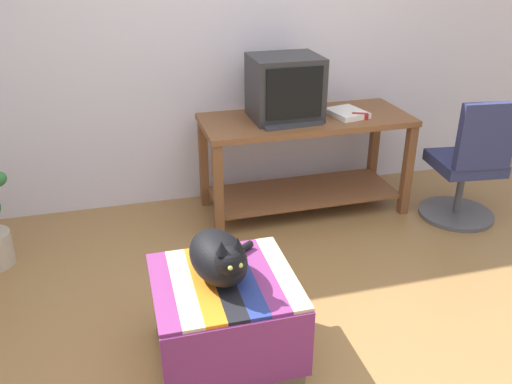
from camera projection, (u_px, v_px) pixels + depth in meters
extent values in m
plane|color=olive|center=(313.00, 377.00, 2.45)|extent=(14.00, 14.00, 0.00)
cube|color=silver|center=(216.00, 20.00, 3.67)|extent=(8.00, 0.10, 2.60)
cube|color=brown|center=(218.00, 193.00, 3.43)|extent=(0.06, 0.06, 0.66)
cube|color=brown|center=(407.00, 171.00, 3.76)|extent=(0.06, 0.06, 0.66)
cube|color=brown|center=(374.00, 146.00, 4.21)|extent=(0.06, 0.06, 0.66)
cube|color=brown|center=(204.00, 163.00, 3.88)|extent=(0.06, 0.06, 0.66)
cube|color=brown|center=(303.00, 192.00, 3.90)|extent=(1.33, 0.51, 0.02)
cube|color=brown|center=(306.00, 120.00, 3.67)|extent=(1.44, 0.60, 0.04)
cube|color=#28282B|center=(284.00, 116.00, 3.64)|extent=(0.32, 0.27, 0.02)
cube|color=#28282B|center=(285.00, 87.00, 3.56)|extent=(0.46, 0.39, 0.42)
cube|color=black|center=(295.00, 94.00, 3.38)|extent=(0.37, 0.01, 0.33)
cube|color=#333338|center=(291.00, 123.00, 3.50)|extent=(0.41, 0.18, 0.02)
cube|color=white|center=(347.00, 113.00, 3.68)|extent=(0.26, 0.30, 0.04)
cube|color=#7A664C|center=(225.00, 320.00, 2.48)|extent=(0.61, 0.56, 0.42)
cube|color=#7A2D6B|center=(240.00, 358.00, 2.20)|extent=(0.64, 0.01, 0.34)
cube|color=#7A2D6B|center=(162.00, 290.00, 2.32)|extent=(0.09, 0.60, 0.02)
cube|color=beige|center=(183.00, 287.00, 2.34)|extent=(0.09, 0.60, 0.02)
cube|color=orange|center=(204.00, 284.00, 2.36)|extent=(0.09, 0.60, 0.02)
cube|color=black|center=(224.00, 281.00, 2.39)|extent=(0.09, 0.60, 0.02)
cube|color=navy|center=(244.00, 278.00, 2.41)|extent=(0.09, 0.60, 0.02)
cube|color=#7A2D6B|center=(263.00, 275.00, 2.43)|extent=(0.09, 0.60, 0.02)
cube|color=beige|center=(282.00, 272.00, 2.45)|extent=(0.09, 0.60, 0.02)
ellipsoid|color=black|center=(218.00, 257.00, 2.35)|extent=(0.30, 0.41, 0.21)
sphere|color=black|center=(230.00, 262.00, 2.21)|extent=(0.13, 0.13, 0.13)
cylinder|color=black|center=(230.00, 256.00, 2.51)|extent=(0.27, 0.20, 0.04)
cone|color=black|center=(222.00, 248.00, 2.17)|extent=(0.05, 0.05, 0.06)
cone|color=black|center=(238.00, 244.00, 2.19)|extent=(0.05, 0.05, 0.06)
sphere|color=#C6D151|center=(230.00, 268.00, 2.15)|extent=(0.02, 0.02, 0.02)
sphere|color=#C6D151|center=(241.00, 265.00, 2.17)|extent=(0.02, 0.02, 0.02)
cylinder|color=#4C4C51|center=(455.00, 214.00, 3.85)|extent=(0.52, 0.52, 0.03)
cylinder|color=#4C4C51|center=(460.00, 190.00, 3.77)|extent=(0.05, 0.05, 0.34)
cube|color=navy|center=(465.00, 163.00, 3.68)|extent=(0.46, 0.46, 0.08)
cube|color=navy|center=(487.00, 136.00, 3.40)|extent=(0.38, 0.10, 0.44)
cube|color=#A31E1E|center=(360.00, 116.00, 3.62)|extent=(0.12, 0.08, 0.04)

